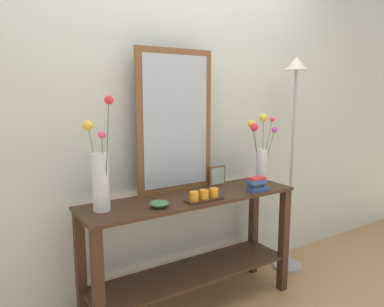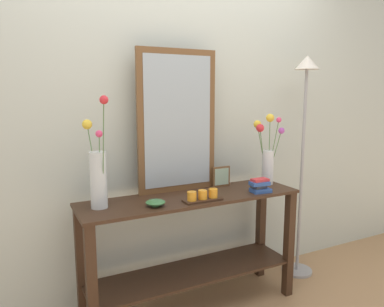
# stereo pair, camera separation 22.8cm
# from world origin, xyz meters

# --- Properties ---
(wall_back) EXTENTS (6.40, 0.08, 2.70)m
(wall_back) POSITION_xyz_m (0.00, 0.32, 1.35)
(wall_back) COLOR beige
(wall_back) RESTS_ON ground
(console_table) EXTENTS (1.45, 0.40, 0.78)m
(console_table) POSITION_xyz_m (0.00, 0.00, 0.49)
(console_table) COLOR #382316
(console_table) RESTS_ON ground
(mirror_leaning) EXTENTS (0.55, 0.03, 0.94)m
(mirror_leaning) POSITION_xyz_m (-0.02, 0.17, 1.25)
(mirror_leaning) COLOR brown
(mirror_leaning) RESTS_ON console_table
(tall_vase_left) EXTENTS (0.11, 0.26, 0.64)m
(tall_vase_left) POSITION_xyz_m (-0.58, 0.03, 0.98)
(tall_vase_left) COLOR silver
(tall_vase_left) RESTS_ON console_table
(vase_right) EXTENTS (0.19, 0.15, 0.51)m
(vase_right) POSITION_xyz_m (0.63, 0.04, 0.99)
(vase_right) COLOR silver
(vase_right) RESTS_ON console_table
(candle_tray) EXTENTS (0.24, 0.09, 0.07)m
(candle_tray) POSITION_xyz_m (0.01, -0.12, 0.81)
(candle_tray) COLOR #382316
(candle_tray) RESTS_ON console_table
(picture_frame_small) EXTENTS (0.14, 0.01, 0.14)m
(picture_frame_small) POSITION_xyz_m (0.30, 0.13, 0.85)
(picture_frame_small) COLOR brown
(picture_frame_small) RESTS_ON console_table
(decorative_bowl) EXTENTS (0.12, 0.12, 0.04)m
(decorative_bowl) POSITION_xyz_m (-0.29, -0.09, 0.80)
(decorative_bowl) COLOR #38703D
(decorative_bowl) RESTS_ON console_table
(book_stack) EXTENTS (0.15, 0.10, 0.09)m
(book_stack) POSITION_xyz_m (0.45, -0.12, 0.82)
(book_stack) COLOR #2D519E
(book_stack) RESTS_ON console_table
(floor_lamp) EXTENTS (0.24, 0.24, 1.71)m
(floor_lamp) POSITION_xyz_m (0.99, 0.06, 1.15)
(floor_lamp) COLOR #9E9EA3
(floor_lamp) RESTS_ON ground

